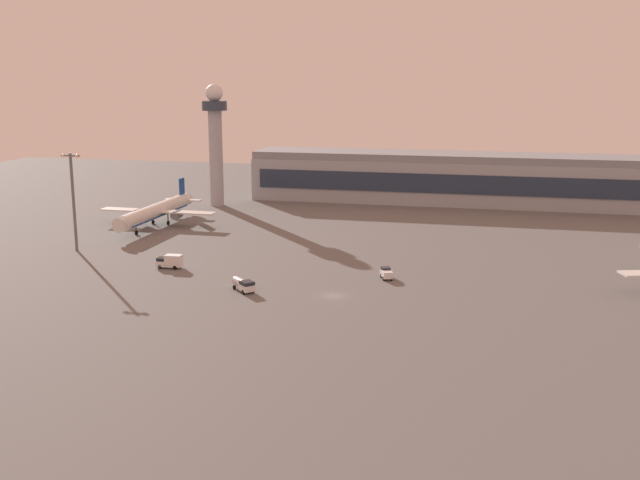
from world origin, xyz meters
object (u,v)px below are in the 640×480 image
fuel_truck (244,284)px  apron_light_west (73,195)px  control_tower (215,136)px  airplane_taxiway_distant (157,211)px  catering_truck (170,261)px  baggage_tractor (386,273)px

fuel_truck → apron_light_west: apron_light_west is taller
control_tower → fuel_truck: bearing=-66.1°
control_tower → airplane_taxiway_distant: size_ratio=0.89×
control_tower → airplane_taxiway_distant: control_tower is taller
apron_light_west → fuel_truck: bearing=-25.1°
apron_light_west → catering_truck: bearing=-19.8°
airplane_taxiway_distant → baggage_tractor: bearing=150.2°
fuel_truck → baggage_tractor: (26.08, 15.84, -0.19)m
airplane_taxiway_distant → fuel_truck: size_ratio=7.23×
catering_truck → fuel_truck: size_ratio=0.95×
fuel_truck → apron_light_west: (-51.13, 23.98, 12.32)m
control_tower → catering_truck: control_tower is taller
control_tower → baggage_tractor: control_tower is taller
airplane_taxiway_distant → baggage_tractor: 82.69m
baggage_tractor → airplane_taxiway_distant: bearing=130.2°
control_tower → catering_truck: 84.94m
fuel_truck → baggage_tractor: size_ratio=1.33×
airplane_taxiway_distant → apron_light_west: 34.85m
catering_truck → baggage_tractor: size_ratio=1.26×
apron_light_west → airplane_taxiway_distant: bearing=80.4°
control_tower → apron_light_west: size_ratio=1.64×
control_tower → fuel_truck: control_tower is taller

